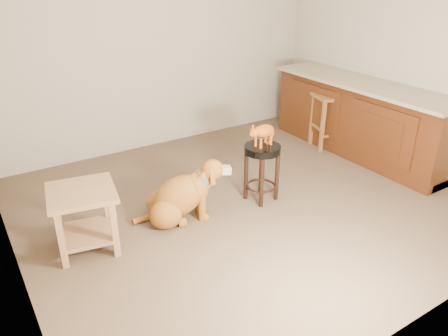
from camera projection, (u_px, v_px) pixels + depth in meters
floor at (250, 201)px, 4.59m from camera, size 4.50×4.00×0.01m
room_shell at (255, 36)px, 3.87m from camera, size 4.54×4.04×2.62m
cabinet_run at (360, 120)px, 5.58m from camera, size 0.70×2.56×0.94m
padded_stool at (262, 162)px, 4.45m from camera, size 0.37×0.37×0.61m
wood_stool at (328, 120)px, 5.78m from camera, size 0.49×0.49×0.72m
side_table at (84, 211)px, 3.68m from camera, size 0.64×0.64×0.57m
golden_retriever at (180, 197)px, 4.17m from camera, size 0.95×0.59×0.63m
tabby_kitten at (262, 132)px, 4.30m from camera, size 0.42×0.21×0.27m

